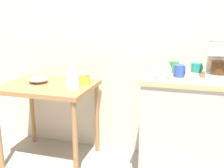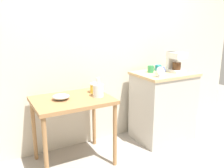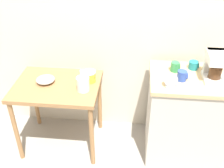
{
  "view_description": "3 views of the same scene",
  "coord_description": "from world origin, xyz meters",
  "px_view_note": "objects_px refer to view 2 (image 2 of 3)",
  "views": [
    {
      "loc": [
        0.62,
        -2.05,
        1.38
      ],
      "look_at": [
        0.03,
        0.01,
        0.82
      ],
      "focal_mm": 42.34,
      "sensor_mm": 36.0,
      "label": 1
    },
    {
      "loc": [
        -1.4,
        -2.3,
        1.55
      ],
      "look_at": [
        -0.15,
        -0.02,
        0.89
      ],
      "focal_mm": 38.18,
      "sensor_mm": 36.0,
      "label": 2
    },
    {
      "loc": [
        0.16,
        -2.09,
        2.21
      ],
      "look_at": [
        -0.05,
        -0.03,
        0.85
      ],
      "focal_mm": 43.59,
      "sensor_mm": 36.0,
      "label": 3
    }
  ],
  "objects_px": {
    "mug_dark_teal": "(158,68)",
    "table_clock": "(161,72)",
    "glass_carafe_vase": "(98,90)",
    "mug_blue": "(161,71)",
    "bowl_stoneware": "(61,97)",
    "coffee_maker": "(175,61)",
    "mug_tall_green": "(151,69)",
    "canister_enamel": "(95,88)"
  },
  "relations": [
    {
      "from": "mug_blue",
      "to": "mug_dark_teal",
      "type": "height_order",
      "value": "mug_blue"
    },
    {
      "from": "bowl_stoneware",
      "to": "coffee_maker",
      "type": "bearing_deg",
      "value": -0.92
    },
    {
      "from": "bowl_stoneware",
      "to": "canister_enamel",
      "type": "distance_m",
      "value": 0.43
    },
    {
      "from": "mug_blue",
      "to": "mug_dark_teal",
      "type": "bearing_deg",
      "value": 58.96
    },
    {
      "from": "mug_tall_green",
      "to": "mug_dark_teal",
      "type": "height_order",
      "value": "mug_tall_green"
    },
    {
      "from": "canister_enamel",
      "to": "table_clock",
      "type": "xyz_separation_m",
      "value": [
        0.74,
        -0.26,
        0.16
      ]
    },
    {
      "from": "coffee_maker",
      "to": "mug_blue",
      "type": "distance_m",
      "value": 0.3
    },
    {
      "from": "mug_dark_teal",
      "to": "bowl_stoneware",
      "type": "bearing_deg",
      "value": -174.59
    },
    {
      "from": "glass_carafe_vase",
      "to": "table_clock",
      "type": "height_order",
      "value": "table_clock"
    },
    {
      "from": "bowl_stoneware",
      "to": "mug_blue",
      "type": "bearing_deg",
      "value": -3.73
    },
    {
      "from": "bowl_stoneware",
      "to": "mug_blue",
      "type": "xyz_separation_m",
      "value": [
        1.28,
        -0.08,
        0.17
      ]
    },
    {
      "from": "mug_dark_teal",
      "to": "table_clock",
      "type": "distance_m",
      "value": 0.41
    },
    {
      "from": "coffee_maker",
      "to": "mug_dark_teal",
      "type": "bearing_deg",
      "value": 133.03
    },
    {
      "from": "coffee_maker",
      "to": "canister_enamel",
      "type": "bearing_deg",
      "value": 175.55
    },
    {
      "from": "bowl_stoneware",
      "to": "mug_dark_teal",
      "type": "xyz_separation_m",
      "value": [
        1.41,
        0.13,
        0.17
      ]
    },
    {
      "from": "bowl_stoneware",
      "to": "coffee_maker",
      "type": "height_order",
      "value": "coffee_maker"
    },
    {
      "from": "mug_dark_teal",
      "to": "table_clock",
      "type": "height_order",
      "value": "table_clock"
    },
    {
      "from": "coffee_maker",
      "to": "table_clock",
      "type": "distance_m",
      "value": 0.44
    },
    {
      "from": "mug_blue",
      "to": "mug_tall_green",
      "type": "height_order",
      "value": "same"
    },
    {
      "from": "glass_carafe_vase",
      "to": "table_clock",
      "type": "xyz_separation_m",
      "value": [
        0.78,
        -0.1,
        0.14
      ]
    },
    {
      "from": "bowl_stoneware",
      "to": "mug_tall_green",
      "type": "distance_m",
      "value": 1.25
    },
    {
      "from": "glass_carafe_vase",
      "to": "table_clock",
      "type": "distance_m",
      "value": 0.8
    },
    {
      "from": "mug_dark_teal",
      "to": "glass_carafe_vase",
      "type": "bearing_deg",
      "value": -167.33
    },
    {
      "from": "glass_carafe_vase",
      "to": "mug_blue",
      "type": "bearing_deg",
      "value": 0.77
    },
    {
      "from": "bowl_stoneware",
      "to": "mug_dark_teal",
      "type": "height_order",
      "value": "mug_dark_teal"
    },
    {
      "from": "glass_carafe_vase",
      "to": "mug_tall_green",
      "type": "xyz_separation_m",
      "value": [
        0.84,
        0.17,
        0.13
      ]
    },
    {
      "from": "mug_dark_teal",
      "to": "table_clock",
      "type": "bearing_deg",
      "value": -125.77
    },
    {
      "from": "glass_carafe_vase",
      "to": "mug_dark_teal",
      "type": "bearing_deg",
      "value": 12.67
    },
    {
      "from": "bowl_stoneware",
      "to": "table_clock",
      "type": "height_order",
      "value": "table_clock"
    },
    {
      "from": "canister_enamel",
      "to": "mug_dark_teal",
      "type": "distance_m",
      "value": 1.0
    },
    {
      "from": "glass_carafe_vase",
      "to": "mug_dark_teal",
      "type": "relative_size",
      "value": 2.25
    },
    {
      "from": "table_clock",
      "to": "glass_carafe_vase",
      "type": "bearing_deg",
      "value": 172.36
    },
    {
      "from": "mug_dark_teal",
      "to": "table_clock",
      "type": "xyz_separation_m",
      "value": [
        -0.24,
        -0.33,
        0.02
      ]
    },
    {
      "from": "mug_tall_green",
      "to": "coffee_maker",
      "type": "bearing_deg",
      "value": -16.68
    },
    {
      "from": "mug_blue",
      "to": "table_clock",
      "type": "height_order",
      "value": "table_clock"
    },
    {
      "from": "canister_enamel",
      "to": "table_clock",
      "type": "bearing_deg",
      "value": -19.48
    },
    {
      "from": "glass_carafe_vase",
      "to": "mug_blue",
      "type": "xyz_separation_m",
      "value": [
        0.89,
        0.01,
        0.13
      ]
    },
    {
      "from": "table_clock",
      "to": "mug_tall_green",
      "type": "bearing_deg",
      "value": 76.91
    },
    {
      "from": "bowl_stoneware",
      "to": "mug_tall_green",
      "type": "xyz_separation_m",
      "value": [
        1.24,
        0.07,
        0.17
      ]
    },
    {
      "from": "glass_carafe_vase",
      "to": "mug_dark_teal",
      "type": "height_order",
      "value": "mug_dark_teal"
    },
    {
      "from": "mug_blue",
      "to": "table_clock",
      "type": "xyz_separation_m",
      "value": [
        -0.11,
        -0.12,
        0.01
      ]
    },
    {
      "from": "glass_carafe_vase",
      "to": "coffee_maker",
      "type": "height_order",
      "value": "coffee_maker"
    }
  ]
}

